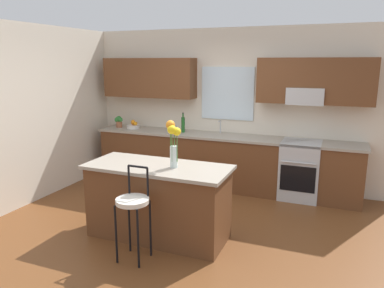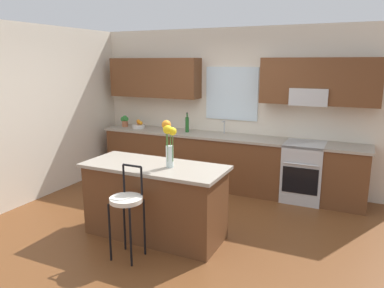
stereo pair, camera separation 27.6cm
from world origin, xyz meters
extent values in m
plane|color=brown|center=(0.00, 0.00, 0.00)|extent=(14.00, 14.00, 0.00)
cube|color=beige|center=(-2.56, 0.30, 1.35)|extent=(0.12, 4.60, 2.70)
cube|color=beige|center=(0.00, 2.06, 1.35)|extent=(5.60, 0.12, 2.70)
cube|color=brown|center=(-1.43, 1.83, 1.85)|extent=(1.73, 0.34, 0.70)
cube|color=brown|center=(1.43, 1.83, 1.85)|extent=(1.73, 0.34, 0.70)
cube|color=silver|center=(0.00, 1.99, 1.60)|extent=(0.93, 0.03, 0.90)
cube|color=#B7BABC|center=(1.32, 1.80, 1.62)|extent=(0.56, 0.36, 0.26)
cube|color=brown|center=(0.00, 1.70, 0.44)|extent=(4.50, 0.60, 0.88)
cube|color=#9E9384|center=(0.00, 1.70, 0.90)|extent=(4.56, 0.64, 0.04)
cube|color=#B7BABC|center=(-0.07, 1.70, 0.85)|extent=(0.54, 0.38, 0.11)
cylinder|color=#B7BABC|center=(-0.07, 1.86, 1.03)|extent=(0.02, 0.02, 0.22)
cylinder|color=#B7BABC|center=(-0.07, 1.80, 1.14)|extent=(0.02, 0.12, 0.02)
cube|color=#B7BABC|center=(1.32, 1.68, 0.46)|extent=(0.60, 0.60, 0.92)
cube|color=black|center=(1.32, 1.38, 0.40)|extent=(0.52, 0.02, 0.40)
cylinder|color=#B7BABC|center=(1.32, 1.35, 0.66)|extent=(0.50, 0.02, 0.02)
cube|color=brown|center=(-0.16, -0.36, 0.44)|extent=(1.68, 0.68, 0.88)
cube|color=#9E9384|center=(-0.16, -0.36, 0.90)|extent=(1.76, 0.76, 0.04)
cylinder|color=black|center=(-0.29, -1.10, 0.33)|extent=(0.02, 0.02, 0.66)
cylinder|color=black|center=(-0.02, -1.10, 0.33)|extent=(0.02, 0.02, 0.66)
cylinder|color=black|center=(-0.29, -0.83, 0.33)|extent=(0.02, 0.02, 0.66)
cylinder|color=black|center=(-0.02, -0.83, 0.33)|extent=(0.02, 0.02, 0.66)
cylinder|color=silver|center=(-0.16, -0.96, 0.69)|extent=(0.36, 0.36, 0.05)
cylinder|color=black|center=(-0.27, -0.83, 0.87)|extent=(0.02, 0.02, 0.32)
cylinder|color=black|center=(-0.04, -0.83, 0.87)|extent=(0.02, 0.02, 0.32)
cylinder|color=black|center=(-0.16, -0.83, 1.03)|extent=(0.23, 0.02, 0.02)
cylinder|color=silver|center=(0.06, -0.37, 1.05)|extent=(0.09, 0.09, 0.26)
cylinder|color=#3D722D|center=(0.11, -0.38, 1.18)|extent=(0.01, 0.01, 0.36)
sphere|color=yellow|center=(0.11, -0.38, 1.36)|extent=(0.09, 0.09, 0.09)
cylinder|color=#3D722D|center=(0.06, -0.34, 1.18)|extent=(0.01, 0.01, 0.36)
sphere|color=red|center=(0.06, -0.34, 1.35)|extent=(0.08, 0.08, 0.08)
cylinder|color=#3D722D|center=(0.03, -0.38, 1.21)|extent=(0.01, 0.01, 0.43)
sphere|color=orange|center=(0.03, -0.38, 1.43)|extent=(0.11, 0.11, 0.11)
cylinder|color=#3D722D|center=(0.06, -0.41, 1.19)|extent=(0.01, 0.01, 0.38)
sphere|color=yellow|center=(0.06, -0.41, 1.38)|extent=(0.11, 0.11, 0.11)
cylinder|color=silver|center=(-1.73, 1.70, 0.95)|extent=(0.24, 0.24, 0.06)
sphere|color=orange|center=(-1.68, 1.70, 1.01)|extent=(0.07, 0.07, 0.07)
sphere|color=orange|center=(-1.76, 1.75, 1.01)|extent=(0.07, 0.07, 0.07)
sphere|color=orange|center=(-1.73, 1.70, 1.04)|extent=(0.07, 0.07, 0.07)
cylinder|color=#1E5923|center=(-0.71, 1.70, 1.05)|extent=(0.06, 0.06, 0.27)
cylinder|color=#1E5923|center=(-0.71, 1.70, 1.22)|extent=(0.03, 0.03, 0.07)
cylinder|color=black|center=(-0.71, 1.70, 1.26)|extent=(0.03, 0.03, 0.02)
cylinder|color=#9E5B3D|center=(-2.03, 1.70, 0.98)|extent=(0.11, 0.11, 0.11)
sphere|color=#2D7A33|center=(-2.03, 1.70, 1.09)|extent=(0.09, 0.09, 0.09)
sphere|color=#2D7A33|center=(-2.07, 1.71, 1.06)|extent=(0.11, 0.11, 0.11)
sphere|color=#2D7A33|center=(-1.99, 1.69, 1.07)|extent=(0.09, 0.09, 0.09)
camera|label=1|loc=(1.82, -4.15, 2.14)|focal=34.34mm
camera|label=2|loc=(2.07, -4.04, 2.14)|focal=34.34mm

